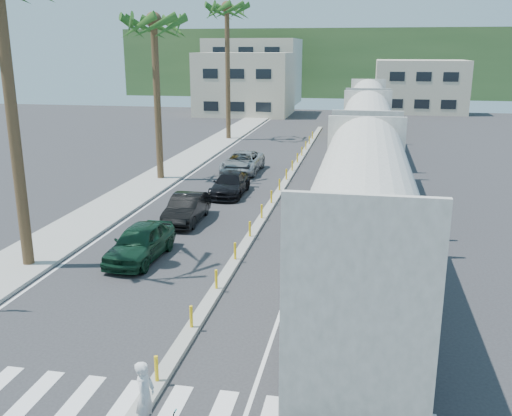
{
  "coord_description": "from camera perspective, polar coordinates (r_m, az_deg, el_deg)",
  "views": [
    {
      "loc": [
        4.95,
        -13.23,
        8.37
      ],
      "look_at": [
        0.62,
        9.25,
        2.0
      ],
      "focal_mm": 40.0,
      "sensor_mm": 36.0,
      "label": 1
    }
  ],
  "objects": [
    {
      "name": "car_third",
      "position": [
        33.96,
        -2.61,
        2.41
      ],
      "size": [
        1.96,
        4.57,
        1.31
      ],
      "primitive_type": "imported",
      "rotation": [
        0.0,
        0.0,
        0.01
      ],
      "color": "black",
      "rests_on": "ground"
    },
    {
      "name": "palm_trees",
      "position": [
        38.3,
        -9.57,
        19.0
      ],
      "size": [
        3.5,
        37.2,
        13.75
      ],
      "color": "brown",
      "rests_on": "ground"
    },
    {
      "name": "car_rear",
      "position": [
        40.21,
        -1.38,
        4.6
      ],
      "size": [
        2.51,
        5.3,
        1.46
      ],
      "primitive_type": "imported",
      "rotation": [
        0.0,
        0.0,
        -0.01
      ],
      "color": "#9FA1A3",
      "rests_on": "ground"
    },
    {
      "name": "crosswalk",
      "position": [
        14.85,
        -11.26,
        -19.07
      ],
      "size": [
        14.0,
        2.2,
        0.01
      ],
      "primitive_type": "cube",
      "color": "silver",
      "rests_on": "ground"
    },
    {
      "name": "sidewalk",
      "position": [
        41.37,
        -8.33,
        3.82
      ],
      "size": [
        3.0,
        90.0,
        0.15
      ],
      "primitive_type": "cube",
      "color": "gray",
      "rests_on": "ground"
    },
    {
      "name": "buildings",
      "position": [
        85.74,
        3.36,
        12.85
      ],
      "size": [
        38.0,
        27.0,
        10.0
      ],
      "color": "#B8AC93",
      "rests_on": "ground"
    },
    {
      "name": "freight_train",
      "position": [
        37.68,
        10.94,
        6.93
      ],
      "size": [
        3.0,
        60.94,
        5.85
      ],
      "color": "#A4A196",
      "rests_on": "ground"
    },
    {
      "name": "hillside",
      "position": [
        113.36,
        8.66,
        14.19
      ],
      "size": [
        80.0,
        20.0,
        12.0
      ],
      "primitive_type": "cube",
      "color": "#385628",
      "rests_on": "ground"
    },
    {
      "name": "car_lead",
      "position": [
        23.91,
        -11.51,
        -3.38
      ],
      "size": [
        2.09,
        4.5,
        1.49
      ],
      "primitive_type": "imported",
      "rotation": [
        0.0,
        0.0,
        -0.04
      ],
      "color": "#103220",
      "rests_on": "ground"
    },
    {
      "name": "car_second",
      "position": [
        28.75,
        -6.96,
        -0.04
      ],
      "size": [
        1.68,
        4.3,
        1.39
      ],
      "primitive_type": "imported",
      "rotation": [
        0.0,
        0.0,
        0.02
      ],
      "color": "black",
      "rests_on": "ground"
    },
    {
      "name": "median",
      "position": [
        34.56,
        2.35,
        1.67
      ],
      "size": [
        0.45,
        60.0,
        0.85
      ],
      "color": "gray",
      "rests_on": "ground"
    },
    {
      "name": "ground",
      "position": [
        16.42,
        -8.58,
        -15.29
      ],
      "size": [
        140.0,
        140.0,
        0.0
      ],
      "primitive_type": "plane",
      "color": "#28282B",
      "rests_on": "ground"
    },
    {
      "name": "rails",
      "position": [
        42.06,
        10.77,
        3.84
      ],
      "size": [
        1.56,
        100.0,
        0.06
      ],
      "color": "black",
      "rests_on": "ground"
    },
    {
      "name": "lane_markings",
      "position": [
        39.77,
        0.37,
        3.41
      ],
      "size": [
        9.42,
        90.0,
        0.01
      ],
      "color": "silver",
      "rests_on": "ground"
    }
  ]
}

